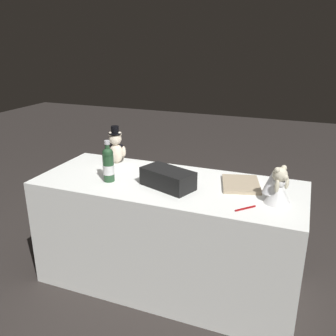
{
  "coord_description": "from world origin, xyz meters",
  "views": [
    {
      "loc": [
        0.8,
        -2.03,
        1.65
      ],
      "look_at": [
        0.0,
        0.0,
        0.87
      ],
      "focal_mm": 38.54,
      "sensor_mm": 36.0,
      "label": 1
    }
  ],
  "objects_px": {
    "teddy_bear_groom": "(116,148)",
    "signing_pen": "(246,208)",
    "guestbook": "(241,184)",
    "teddy_bear_bride": "(277,186)",
    "gift_case_black": "(168,178)",
    "champagne_bottle": "(108,164)"
  },
  "relations": [
    {
      "from": "teddy_bear_groom",
      "to": "gift_case_black",
      "type": "bearing_deg",
      "value": -29.84
    },
    {
      "from": "gift_case_black",
      "to": "guestbook",
      "type": "distance_m",
      "value": 0.47
    },
    {
      "from": "teddy_bear_groom",
      "to": "signing_pen",
      "type": "xyz_separation_m",
      "value": [
        1.05,
        -0.44,
        -0.11
      ]
    },
    {
      "from": "teddy_bear_groom",
      "to": "teddy_bear_bride",
      "type": "xyz_separation_m",
      "value": [
        1.19,
        -0.29,
        -0.02
      ]
    },
    {
      "from": "gift_case_black",
      "to": "guestbook",
      "type": "xyz_separation_m",
      "value": [
        0.43,
        0.19,
        -0.05
      ]
    },
    {
      "from": "teddy_bear_bride",
      "to": "guestbook",
      "type": "xyz_separation_m",
      "value": [
        -0.23,
        0.17,
        -0.09
      ]
    },
    {
      "from": "gift_case_black",
      "to": "guestbook",
      "type": "relative_size",
      "value": 1.3
    },
    {
      "from": "teddy_bear_groom",
      "to": "champagne_bottle",
      "type": "xyz_separation_m",
      "value": [
        0.14,
        -0.35,
        0.0
      ]
    },
    {
      "from": "teddy_bear_bride",
      "to": "gift_case_black",
      "type": "height_order",
      "value": "teddy_bear_bride"
    },
    {
      "from": "teddy_bear_bride",
      "to": "champagne_bottle",
      "type": "relative_size",
      "value": 0.8
    },
    {
      "from": "teddy_bear_groom",
      "to": "gift_case_black",
      "type": "relative_size",
      "value": 0.76
    },
    {
      "from": "champagne_bottle",
      "to": "gift_case_black",
      "type": "bearing_deg",
      "value": 5.98
    },
    {
      "from": "teddy_bear_groom",
      "to": "champagne_bottle",
      "type": "height_order",
      "value": "teddy_bear_groom"
    },
    {
      "from": "signing_pen",
      "to": "guestbook",
      "type": "bearing_deg",
      "value": 105.6
    },
    {
      "from": "teddy_bear_groom",
      "to": "guestbook",
      "type": "bearing_deg",
      "value": -6.94
    },
    {
      "from": "teddy_bear_groom",
      "to": "champagne_bottle",
      "type": "relative_size",
      "value": 1.03
    },
    {
      "from": "teddy_bear_groom",
      "to": "guestbook",
      "type": "distance_m",
      "value": 0.98
    },
    {
      "from": "teddy_bear_groom",
      "to": "signing_pen",
      "type": "relative_size",
      "value": 2.54
    },
    {
      "from": "gift_case_black",
      "to": "signing_pen",
      "type": "bearing_deg",
      "value": -14.48
    },
    {
      "from": "teddy_bear_bride",
      "to": "gift_case_black",
      "type": "bearing_deg",
      "value": -178.11
    },
    {
      "from": "teddy_bear_bride",
      "to": "guestbook",
      "type": "height_order",
      "value": "teddy_bear_bride"
    },
    {
      "from": "guestbook",
      "to": "signing_pen",
      "type": "bearing_deg",
      "value": -89.44
    }
  ]
}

